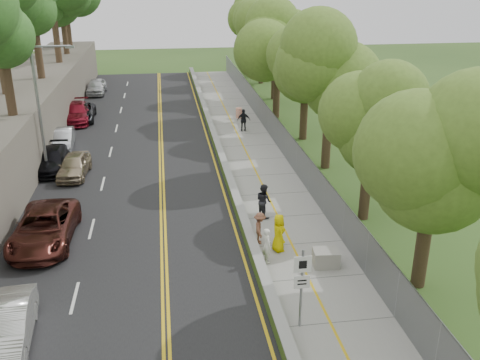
# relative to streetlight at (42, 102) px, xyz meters

# --- Properties ---
(ground) EXTENTS (140.00, 140.00, 0.00)m
(ground) POSITION_rel_streetlight_xyz_m (10.46, -14.00, -4.64)
(ground) COLOR #33511E
(ground) RESTS_ON ground
(road) EXTENTS (11.20, 66.00, 0.04)m
(road) POSITION_rel_streetlight_xyz_m (5.06, 1.00, -4.62)
(road) COLOR black
(road) RESTS_ON ground
(sidewalk) EXTENTS (4.20, 66.00, 0.05)m
(sidewalk) POSITION_rel_streetlight_xyz_m (13.01, 1.00, -4.61)
(sidewalk) COLOR gray
(sidewalk) RESTS_ON ground
(jersey_barrier) EXTENTS (0.42, 66.00, 0.60)m
(jersey_barrier) POSITION_rel_streetlight_xyz_m (10.71, 1.00, -4.34)
(jersey_barrier) COLOR #8FE438
(jersey_barrier) RESTS_ON ground
(rock_embankment) EXTENTS (5.00, 66.00, 4.00)m
(rock_embankment) POSITION_rel_streetlight_xyz_m (-3.04, 1.00, -2.64)
(rock_embankment) COLOR #595147
(rock_embankment) RESTS_ON ground
(chainlink_fence) EXTENTS (0.04, 66.00, 2.00)m
(chainlink_fence) POSITION_rel_streetlight_xyz_m (15.11, 1.00, -3.64)
(chainlink_fence) COLOR slate
(chainlink_fence) RESTS_ON ground
(trees_fenceside) EXTENTS (7.00, 66.00, 14.00)m
(trees_fenceside) POSITION_rel_streetlight_xyz_m (17.46, 1.00, 2.36)
(trees_fenceside) COLOR olive
(trees_fenceside) RESTS_ON ground
(streetlight) EXTENTS (2.52, 0.22, 8.00)m
(streetlight) POSITION_rel_streetlight_xyz_m (0.00, 0.00, 0.00)
(streetlight) COLOR gray
(streetlight) RESTS_ON ground
(signpost) EXTENTS (0.62, 0.09, 3.10)m
(signpost) POSITION_rel_streetlight_xyz_m (11.51, -17.02, -2.68)
(signpost) COLOR gray
(signpost) RESTS_ON sidewalk
(construction_barrel) EXTENTS (0.53, 0.53, 0.86)m
(construction_barrel) POSITION_rel_streetlight_xyz_m (13.46, 11.71, -4.16)
(construction_barrel) COLOR #E44C26
(construction_barrel) RESTS_ON sidewalk
(concrete_block) EXTENTS (1.17, 0.92, 0.73)m
(concrete_block) POSITION_rel_streetlight_xyz_m (13.66, -13.08, -4.22)
(concrete_block) COLOR gray
(concrete_block) RESTS_ON sidewalk
(car_1) EXTENTS (1.89, 4.52, 1.45)m
(car_1) POSITION_rel_streetlight_xyz_m (1.46, -16.60, -3.87)
(car_1) COLOR silver
(car_1) RESTS_ON road
(car_2) EXTENTS (2.73, 5.69, 1.56)m
(car_2) POSITION_rel_streetlight_xyz_m (1.33, -9.15, -3.82)
(car_2) COLOR #50211B
(car_2) RESTS_ON road
(car_3) EXTENTS (1.93, 4.67, 1.35)m
(car_3) POSITION_rel_streetlight_xyz_m (-0.14, 0.91, -3.92)
(car_3) COLOR black
(car_3) RESTS_ON road
(car_4) EXTENTS (1.89, 4.13, 1.37)m
(car_4) POSITION_rel_streetlight_xyz_m (1.46, -0.44, -3.91)
(car_4) COLOR tan
(car_4) RESTS_ON road
(car_5) EXTENTS (1.84, 4.45, 1.43)m
(car_5) POSITION_rel_streetlight_xyz_m (-0.14, 5.11, -3.88)
(car_5) COLOR #999C9F
(car_5) RESTS_ON road
(car_6) EXTENTS (2.50, 5.09, 1.39)m
(car_6) POSITION_rel_streetlight_xyz_m (0.16, 12.80, -3.91)
(car_6) COLOR black
(car_6) RESTS_ON road
(car_7) EXTENTS (2.54, 5.50, 1.56)m
(car_7) POSITION_rel_streetlight_xyz_m (-0.14, 12.50, -3.82)
(car_7) COLOR maroon
(car_7) RESTS_ON road
(car_8) EXTENTS (1.85, 4.49, 1.52)m
(car_8) POSITION_rel_streetlight_xyz_m (0.42, 23.18, -3.84)
(car_8) COLOR silver
(car_8) RESTS_ON road
(painter_0) EXTENTS (0.70, 0.95, 1.78)m
(painter_0) POSITION_rel_streetlight_xyz_m (11.91, -11.48, -3.70)
(painter_0) COLOR #DCC702
(painter_0) RESTS_ON sidewalk
(painter_1) EXTENTS (0.46, 0.63, 1.59)m
(painter_1) POSITION_rel_streetlight_xyz_m (11.21, -12.37, -3.79)
(painter_1) COLOR white
(painter_1) RESTS_ON sidewalk
(painter_2) EXTENTS (0.98, 1.07, 1.79)m
(painter_2) POSITION_rel_streetlight_xyz_m (11.91, -7.88, -3.70)
(painter_2) COLOR #232328
(painter_2) RESTS_ON sidewalk
(painter_3) EXTENTS (0.69, 1.05, 1.53)m
(painter_3) POSITION_rel_streetlight_xyz_m (11.21, -10.64, -3.83)
(painter_3) COLOR brown
(painter_3) RESTS_ON sidewalk
(person_far) EXTENTS (1.07, 0.53, 1.76)m
(person_far) POSITION_rel_streetlight_xyz_m (13.26, 7.71, -3.71)
(person_far) COLOR black
(person_far) RESTS_ON sidewalk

